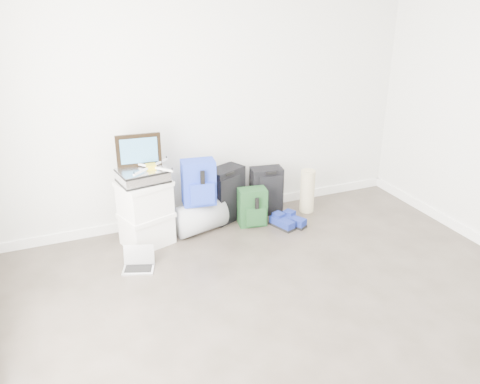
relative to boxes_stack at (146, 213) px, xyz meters
name	(u,v)px	position (x,y,z in m)	size (l,w,h in m)	color
ground	(331,358)	(0.80, -2.13, -0.33)	(5.00, 5.00, 0.00)	#342E26
room_envelope	(351,118)	(0.80, -2.11, 1.39)	(4.52, 5.02, 2.71)	silver
boxes_stack	(146,213)	(0.00, 0.00, 0.00)	(0.56, 0.50, 0.66)	white
briefcase	(143,176)	(0.00, 0.00, 0.39)	(0.44, 0.32, 0.13)	#B2B2B7
painting	(139,150)	(0.00, 0.10, 0.61)	(0.42, 0.07, 0.32)	black
drone	(151,167)	(0.08, -0.02, 0.48)	(0.41, 0.41, 0.05)	gold
duffel_bag	(199,217)	(0.56, 0.05, -0.17)	(0.33, 0.33, 0.53)	#95989D
blue_backpack	(199,183)	(0.56, 0.02, 0.22)	(0.35, 0.28, 0.46)	navy
large_suitcase	(226,194)	(0.92, 0.19, -0.03)	(0.44, 0.38, 0.60)	black
green_backpack	(253,208)	(1.13, -0.03, -0.14)	(0.32, 0.25, 0.41)	#13351A
carry_on	(267,191)	(1.39, 0.18, -0.07)	(0.37, 0.27, 0.53)	black
shoes	(287,222)	(1.46, -0.21, -0.28)	(0.35, 0.31, 0.10)	black
rolled_rug	(307,191)	(1.83, 0.05, -0.09)	(0.16, 0.16, 0.49)	tan
laptop	(139,263)	(-0.19, -0.42, -0.28)	(0.33, 0.28, 0.20)	#B7B7BC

